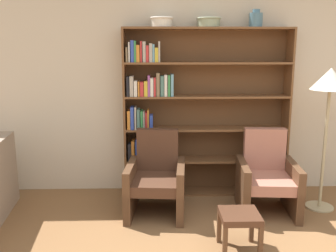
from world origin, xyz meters
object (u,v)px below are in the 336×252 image
at_px(bookshelf, 190,114).
at_px(bowl_copper, 162,21).
at_px(footstool, 240,220).
at_px(armchair_cushioned, 267,178).
at_px(armchair_leather, 156,179).
at_px(floor_lamp, 330,87).
at_px(vase_tall, 256,19).
at_px(bowl_brass, 209,22).

distance_m(bookshelf, bowl_copper, 1.17).
bearing_deg(bookshelf, footstool, -76.60).
height_order(bowl_copper, armchair_cushioned, bowl_copper).
bearing_deg(armchair_leather, floor_lamp, -173.78).
relative_size(bowl_copper, armchair_leather, 0.30).
bearing_deg(bowl_copper, floor_lamp, -15.50).
xyz_separation_m(bowl_copper, footstool, (0.69, -1.43, -1.84)).
height_order(vase_tall, floor_lamp, vase_tall).
relative_size(bookshelf, bowl_copper, 7.61).
relative_size(bowl_copper, armchair_cushioned, 0.30).
relative_size(vase_tall, armchair_leather, 0.22).
height_order(bowl_copper, floor_lamp, bowl_copper).
distance_m(vase_tall, armchair_cushioned, 1.87).
bearing_deg(armchair_leather, footstool, 136.22).
xyz_separation_m(bowl_copper, armchair_leather, (-0.07, -0.56, -1.76)).
bearing_deg(bowl_copper, vase_tall, 0.00).
distance_m(armchair_cushioned, footstool, 1.00).
bearing_deg(bookshelf, vase_tall, -1.31).
distance_m(vase_tall, footstool, 2.39).
height_order(bowl_brass, armchair_leather, bowl_brass).
distance_m(bookshelf, bowl_brass, 1.13).
bearing_deg(armchair_cushioned, footstool, 64.91).
xyz_separation_m(bookshelf, armchair_leather, (-0.42, -0.58, -0.64)).
xyz_separation_m(vase_tall, footstool, (-0.43, -1.43, -1.87)).
height_order(bookshelf, footstool, bookshelf).
bearing_deg(bookshelf, bowl_copper, -177.07).
xyz_separation_m(bookshelf, footstool, (0.34, -1.44, -0.73)).
bearing_deg(vase_tall, floor_lamp, -35.17).
height_order(armchair_leather, floor_lamp, floor_lamp).
bearing_deg(floor_lamp, footstool, -141.67).
bearing_deg(floor_lamp, armchair_cushioned, -175.83).
bearing_deg(floor_lamp, bowl_copper, 164.50).
height_order(bookshelf, bowl_brass, bowl_brass).
bearing_deg(floor_lamp, bookshelf, 160.55).
xyz_separation_m(bowl_brass, floor_lamp, (1.29, -0.51, -0.72)).
relative_size(armchair_leather, armchair_cushioned, 1.00).
height_order(bookshelf, vase_tall, vase_tall).
relative_size(armchair_cushioned, floor_lamp, 0.56).
relative_size(vase_tall, footstool, 0.55).
bearing_deg(vase_tall, armchair_leather, -154.87).
distance_m(floor_lamp, footstool, 1.85).
bearing_deg(vase_tall, bookshelf, 178.69).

